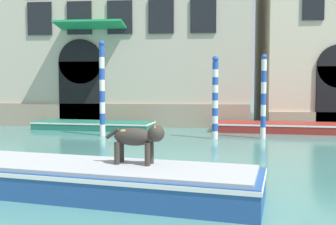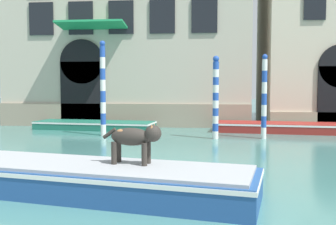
{
  "view_description": "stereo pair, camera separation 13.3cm",
  "coord_description": "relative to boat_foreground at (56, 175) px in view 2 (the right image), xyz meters",
  "views": [
    {
      "loc": [
        5.14,
        -2.83,
        2.17
      ],
      "look_at": [
        3.82,
        11.06,
        1.2
      ],
      "focal_mm": 42.0,
      "sensor_mm": 36.0,
      "label": 1
    },
    {
      "loc": [
        5.27,
        -2.82,
        2.17
      ],
      "look_at": [
        3.82,
        11.06,
        1.2
      ],
      "focal_mm": 42.0,
      "sensor_mm": 36.0,
      "label": 2
    }
  ],
  "objects": [
    {
      "name": "boat_moored_near_palazzo",
      "position": [
        -2.47,
        11.11,
        -0.11
      ],
      "size": [
        6.02,
        2.36,
        0.4
      ],
      "rotation": [
        0.0,
        0.0,
        -0.11
      ],
      "color": "#1E6651",
      "rests_on": "ground_plane"
    },
    {
      "name": "mooring_pole_1",
      "position": [
        5.34,
        8.51,
        1.4
      ],
      "size": [
        0.22,
        0.22,
        3.42
      ],
      "color": "white",
      "rests_on": "ground_plane"
    },
    {
      "name": "mooring_pole_3",
      "position": [
        -1.41,
        8.81,
        1.73
      ],
      "size": [
        0.24,
        0.24,
        4.07
      ],
      "color": "white",
      "rests_on": "ground_plane"
    },
    {
      "name": "boat_foreground",
      "position": [
        0.0,
        0.0,
        0.0
      ],
      "size": [
        8.42,
        3.32,
        0.61
      ],
      "rotation": [
        0.0,
        0.0,
        -0.19
      ],
      "color": "#234C8C",
      "rests_on": "ground_plane"
    },
    {
      "name": "mooring_pole_0",
      "position": [
        3.39,
        8.26,
        1.37
      ],
      "size": [
        0.25,
        0.25,
        3.35
      ],
      "color": "white",
      "rests_on": "ground_plane"
    },
    {
      "name": "dog_on_deck",
      "position": [
        1.67,
        -0.08,
        0.82
      ],
      "size": [
        1.22,
        0.47,
        0.81
      ],
      "rotation": [
        0.0,
        0.0,
        -0.15
      ],
      "color": "#332D28",
      "rests_on": "boat_foreground"
    },
    {
      "name": "boat_moored_far",
      "position": [
        6.8,
        10.8,
        -0.09
      ],
      "size": [
        7.06,
        2.51,
        0.44
      ],
      "rotation": [
        0.0,
        0.0,
        -0.11
      ],
      "color": "maroon",
      "rests_on": "ground_plane"
    }
  ]
}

